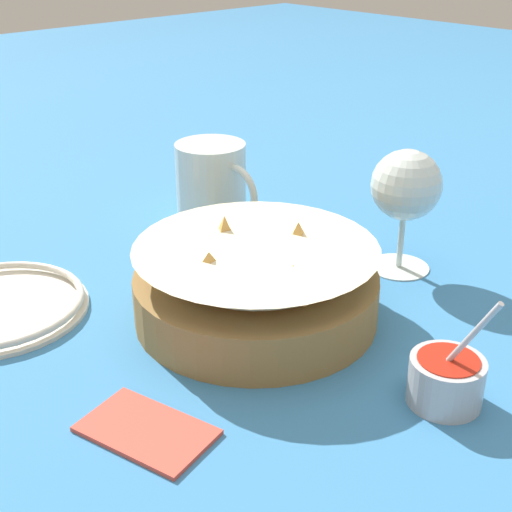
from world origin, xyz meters
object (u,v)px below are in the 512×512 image
at_px(sauce_cup, 446,378).
at_px(food_basket, 256,286).
at_px(wine_glass, 406,189).
at_px(beer_mug, 212,188).

bearing_deg(sauce_cup, food_basket, -174.33).
relative_size(sauce_cup, wine_glass, 0.79).
relative_size(sauce_cup, beer_mug, 0.84).
distance_m(food_basket, sauce_cup, 0.21).
bearing_deg(beer_mug, wine_glass, 17.35).
xyz_separation_m(food_basket, beer_mug, (-0.22, 0.12, 0.01)).
height_order(food_basket, sauce_cup, sauce_cup).
bearing_deg(food_basket, beer_mug, 150.64).
height_order(food_basket, wine_glass, wine_glass).
relative_size(food_basket, beer_mug, 1.85).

